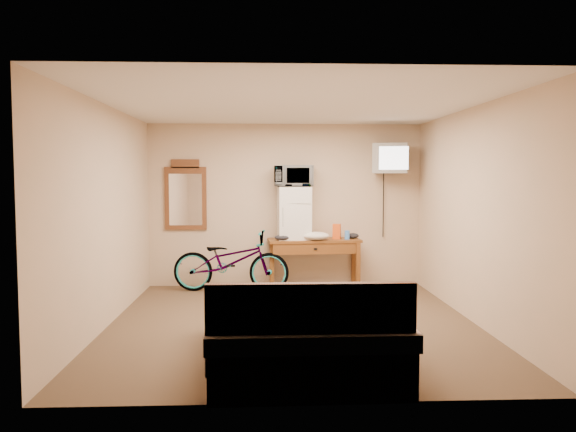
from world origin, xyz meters
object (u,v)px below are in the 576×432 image
object	(u,v)px
desk	(314,247)
mini_fridge	(294,213)
microwave	(294,176)
blue_cup	(347,235)
bed	(303,331)
crt_television	(390,159)
bicycle	(231,261)
wall_mirror	(186,196)

from	to	relation	value
desk	mini_fridge	distance (m)	0.60
mini_fridge	microwave	bearing A→B (deg)	56.30
desk	blue_cup	xyz separation A→B (m)	(0.49, -0.03, 0.18)
microwave	bed	xyz separation A→B (m)	(-0.10, -3.41, -1.41)
crt_television	bicycle	size ratio (longest dim) A/B	0.38
desk	bed	xyz separation A→B (m)	(-0.40, -3.37, -0.34)
crt_television	bed	distance (m)	4.09
crt_television	bicycle	distance (m)	2.84
microwave	mini_fridge	bearing A→B (deg)	-120.55
desk	microwave	distance (m)	1.11
desk	blue_cup	size ratio (longest dim) A/B	10.66
bicycle	crt_television	bearing A→B (deg)	-79.63
microwave	bicycle	bearing A→B (deg)	-164.50
mini_fridge	wall_mirror	size ratio (longest dim) A/B	0.73
wall_mirror	bed	xyz separation A→B (m)	(1.55, -3.64, -1.11)
desk	mini_fridge	xyz separation A→B (m)	(-0.30, 0.04, 0.51)
microwave	blue_cup	size ratio (longest dim) A/B	4.37
blue_cup	wall_mirror	xyz separation A→B (m)	(-2.45, 0.30, 0.58)
crt_television	wall_mirror	xyz separation A→B (m)	(-3.10, 0.25, -0.56)
wall_mirror	bicycle	world-z (taller)	wall_mirror
wall_mirror	desk	bearing A→B (deg)	-7.96
blue_cup	bed	bearing A→B (deg)	-105.05
blue_cup	bicycle	size ratio (longest dim) A/B	0.08
mini_fridge	crt_television	world-z (taller)	crt_television
crt_television	bed	size ratio (longest dim) A/B	0.30
wall_mirror	bed	distance (m)	4.11
desk	bicycle	xyz separation A→B (m)	(-1.24, -0.16, -0.18)
bed	crt_television	bearing A→B (deg)	65.41
microwave	bicycle	xyz separation A→B (m)	(-0.94, -0.21, -1.25)
mini_fridge	bed	xyz separation A→B (m)	(-0.10, -3.41, -0.85)
blue_cup	bicycle	bearing A→B (deg)	-175.57
microwave	wall_mirror	distance (m)	1.69
mini_fridge	crt_television	size ratio (longest dim) A/B	1.22
mini_fridge	bicycle	world-z (taller)	mini_fridge
crt_television	bicycle	xyz separation A→B (m)	(-2.39, -0.18, -1.51)
desk	wall_mirror	size ratio (longest dim) A/B	1.32
mini_fridge	desk	bearing A→B (deg)	-8.25
mini_fridge	bed	world-z (taller)	mini_fridge
crt_television	microwave	bearing A→B (deg)	179.10
microwave	wall_mirror	world-z (taller)	wall_mirror
desk	blue_cup	bearing A→B (deg)	-3.08
blue_cup	crt_television	bearing A→B (deg)	4.21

